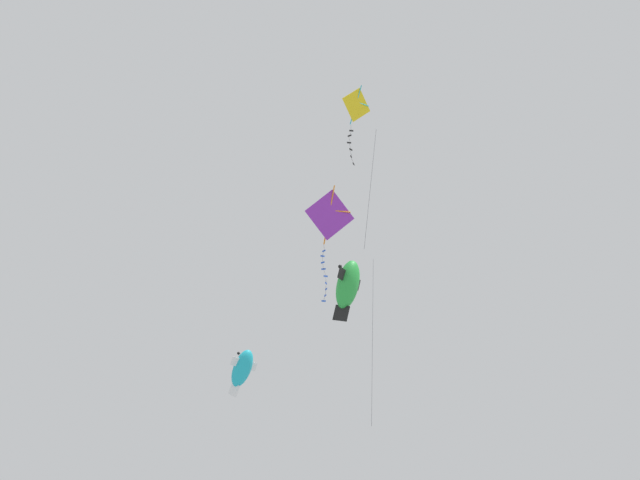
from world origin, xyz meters
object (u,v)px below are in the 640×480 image
kite_fish_highest (242,368)px  kite_diamond_near_right (330,217)px  kite_diamond_near_left (356,108)px  kite_fish_upper_right (348,285)px

kite_fish_highest → kite_diamond_near_right: kite_diamond_near_right is taller
kite_diamond_near_left → kite_fish_highest: bearing=110.0°
kite_fish_upper_right → kite_diamond_near_right: kite_diamond_near_right is taller
kite_diamond_near_left → kite_fish_upper_right: bearing=83.4°
kite_fish_upper_right → kite_diamond_near_right: bearing=49.8°
kite_fish_highest → kite_fish_upper_right: bearing=-60.9°
kite_diamond_near_right → kite_fish_upper_right: bearing=-100.3°
kite_diamond_near_left → kite_fish_highest: kite_diamond_near_left is taller
kite_fish_highest → kite_diamond_near_right: (-2.49, 2.33, 6.56)m
kite_fish_upper_right → kite_diamond_near_right: size_ratio=0.24×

